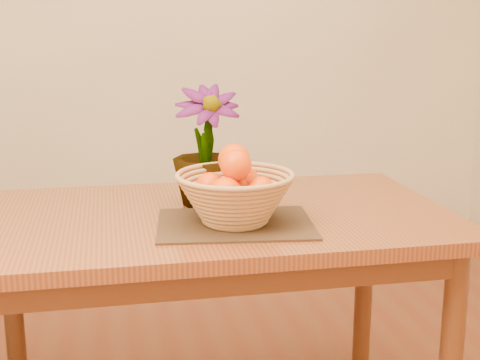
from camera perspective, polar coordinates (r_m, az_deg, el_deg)
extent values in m
cube|color=#FCF0C0|center=(3.82, -7.31, 14.09)|extent=(4.00, 0.02, 2.70)
cube|color=brown|center=(1.96, -2.54, -3.37)|extent=(1.40, 0.80, 0.04)
cube|color=#522A13|center=(1.98, -2.52, -5.03)|extent=(1.28, 0.68, 0.08)
cylinder|color=#522A13|center=(2.39, -18.79, -10.49)|extent=(0.06, 0.06, 0.71)
cylinder|color=#522A13|center=(2.54, 10.53, -8.61)|extent=(0.06, 0.06, 0.71)
cube|color=#3C2815|center=(1.84, -0.42, -3.76)|extent=(0.46, 0.36, 0.01)
cylinder|color=tan|center=(1.83, -0.42, -3.55)|extent=(0.16, 0.16, 0.01)
sphere|color=#EC4B03|center=(1.81, -0.42, -0.89)|extent=(0.07, 0.07, 0.07)
sphere|color=#EC4B03|center=(1.87, 0.35, -0.14)|extent=(0.09, 0.09, 0.09)
sphere|color=#EC4B03|center=(1.83, -2.56, -0.58)|extent=(0.08, 0.08, 0.08)
sphere|color=#EC4B03|center=(1.74, -1.26, -1.19)|extent=(0.09, 0.09, 0.09)
sphere|color=#EC4B03|center=(1.79, 1.77, -0.96)|extent=(0.08, 0.08, 0.08)
sphere|color=#EC4B03|center=(1.82, -0.51, 1.73)|extent=(0.09, 0.09, 0.09)
sphere|color=#EC4B03|center=(1.76, -0.35, 1.27)|extent=(0.08, 0.08, 0.08)
imported|color=#1B4914|center=(2.00, -2.89, 2.87)|extent=(0.20, 0.20, 0.36)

